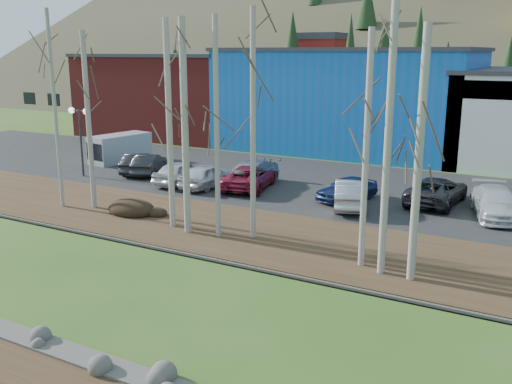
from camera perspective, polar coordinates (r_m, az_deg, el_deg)
The scene contains 30 objects.
dirt_strip at distance 15.89m, azimuth -19.07°, elevation -17.24°, with size 80.00×1.80×0.03m, color #382616.
near_bank_rocks at distance 16.47m, azimuth -16.40°, elevation -15.91°, with size 80.00×0.80×0.50m, color #47423D, non-canonical shape.
river at distance 19.18m, azimuth -7.54°, elevation -10.98°, with size 80.00×8.00×0.90m, color black, non-canonical shape.
far_bank_rocks at distance 22.32m, azimuth -1.21°, elevation -7.18°, with size 80.00×0.80×0.46m, color #47423D, non-canonical shape.
far_bank at distance 24.94m, azimuth 2.52°, elevation -4.71°, with size 80.00×7.00×0.15m, color #382616.
parking_lot at distance 34.30m, azimuth 10.44°, elevation 0.26°, with size 80.00×14.00×0.14m, color black.
building_brick at distance 57.41m, azimuth -8.02°, elevation 9.66°, with size 16.32×12.24×7.80m.
building_blue at distance 48.71m, azimuth 9.35°, elevation 9.17°, with size 20.40×12.24×8.30m.
dirt_mound at distance 29.16m, azimuth -12.34°, elevation -1.57°, with size 2.63×1.86×0.52m, color black.
birch_0 at distance 29.96m, azimuth -16.40°, elevation 6.75°, with size 0.26×0.26×8.88m.
birch_1 at distance 30.63m, azimuth -19.46°, elevation 7.65°, with size 0.19×0.19×9.92m.
birch_2 at distance 24.81m, azimuth -7.13°, elevation 6.31°, with size 0.31×0.31×9.29m.
birch_3 at distance 24.10m, azimuth -3.96°, elevation 6.22°, with size 0.23×0.23×9.34m.
birch_4 at distance 25.83m, azimuth -8.66°, elevation 6.55°, with size 0.27×0.27×9.28m.
birch_5 at distance 23.91m, azimuth -0.30°, elevation 6.55°, with size 0.24×0.24×9.64m.
birch_6 at distance 21.02m, azimuth 10.96°, elevation 3.98°, with size 0.23×0.23×8.70m.
birch_7 at distance 20.31m, azimuth 13.06°, elevation 4.86°, with size 0.26×0.26×9.63m.
birch_8 at distance 20.06m, azimuth 15.97°, elevation 3.37°, with size 0.29×0.29×8.80m.
street_lamp at distance 38.17m, azimuth -17.23°, elevation 6.64°, with size 1.68×0.41×4.41m.
car_0 at distance 35.06m, azimuth -7.49°, elevation 1.97°, with size 1.68×4.17×1.42m, color silver.
car_1 at distance 38.15m, azimuth -10.69°, elevation 2.75°, with size 1.41×4.04×1.33m, color black.
car_2 at distance 33.55m, azimuth -0.65°, elevation 1.51°, with size 2.27×4.93×1.37m, color maroon.
car_3 at distance 34.13m, azimuth -0.64°, elevation 1.79°, with size 2.03×5.00×1.45m, color #919398.
car_4 at distance 31.30m, azimuth 9.08°, elevation 0.35°, with size 1.52×3.78×1.29m, color navy.
car_5 at distance 29.90m, azimuth 9.41°, elevation -0.13°, with size 1.56×4.47×1.47m, color #ABABAD.
car_6 at distance 31.68m, azimuth 17.63°, elevation 0.13°, with size 2.34×5.07×1.41m, color #29292C.
car_7 at distance 30.18m, azimuth 22.85°, elevation -0.98°, with size 1.98×4.86×1.41m, color silver.
car_8 at distance 38.71m, azimuth -11.68°, elevation 2.87°, with size 1.41×4.04×1.33m, color black.
car_9 at distance 33.98m, azimuth -4.91°, elevation 1.66°, with size 1.68×4.17×1.42m, color silver.
van_grey at distance 42.94m, azimuth -13.63°, elevation 4.28°, with size 2.56×4.77×1.98m.
Camera 1 is at (10.57, -6.64, 8.04)m, focal length 40.00 mm.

